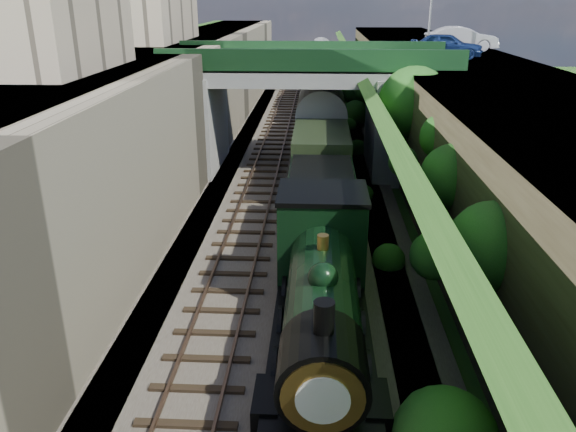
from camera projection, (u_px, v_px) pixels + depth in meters
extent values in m
cube|color=#473F38|center=(298.00, 190.00, 30.02)|extent=(10.00, 90.00, 0.20)
cube|color=#756B56|center=(192.00, 126.00, 29.05)|extent=(1.00, 90.00, 7.00)
cube|color=#262628|center=(126.00, 125.00, 29.23)|extent=(6.00, 90.00, 7.00)
cube|color=#262628|center=(485.00, 136.00, 28.44)|extent=(8.00, 90.00, 6.25)
cube|color=#1E4714|center=(395.00, 143.00, 28.82)|extent=(4.02, 90.00, 6.36)
sphere|color=#194C14|center=(493.00, 247.00, 14.32)|extent=(2.38, 2.38, 2.38)
sphere|color=#194C14|center=(434.00, 256.00, 17.19)|extent=(1.51, 1.51, 1.51)
sphere|color=#194C14|center=(454.00, 177.00, 19.10)|extent=(2.33, 2.33, 2.33)
sphere|color=#194C14|center=(443.00, 137.00, 22.30)|extent=(1.89, 1.89, 1.89)
sphere|color=#194C14|center=(403.00, 162.00, 25.39)|extent=(1.38, 1.38, 1.38)
sphere|color=#194C14|center=(405.00, 127.00, 28.42)|extent=(1.48, 1.48, 1.48)
sphere|color=#194C14|center=(403.00, 102.00, 31.63)|extent=(1.85, 1.85, 1.85)
sphere|color=#194C14|center=(386.00, 115.00, 33.86)|extent=(2.05, 2.05, 2.05)
sphere|color=#194C14|center=(386.00, 99.00, 36.23)|extent=(1.69, 1.69, 1.69)
sphere|color=#194C14|center=(392.00, 72.00, 39.60)|extent=(1.65, 1.65, 1.65)
sphere|color=#194C14|center=(355.00, 114.00, 44.16)|extent=(2.06, 2.06, 2.06)
sphere|color=#194C14|center=(367.00, 90.00, 44.95)|extent=(2.13, 2.13, 2.13)
sphere|color=#194C14|center=(356.00, 93.00, 49.24)|extent=(2.29, 2.29, 2.29)
sphere|color=#194C14|center=(365.00, 74.00, 50.84)|extent=(1.97, 1.97, 1.97)
cube|color=black|center=(261.00, 187.00, 30.07)|extent=(2.50, 90.00, 0.07)
cube|color=brown|center=(247.00, 185.00, 30.07)|extent=(0.08, 90.00, 0.14)
cube|color=brown|center=(274.00, 185.00, 30.00)|extent=(0.08, 90.00, 0.14)
cube|color=black|center=(320.00, 188.00, 29.91)|extent=(2.50, 90.00, 0.07)
cube|color=brown|center=(307.00, 186.00, 29.91)|extent=(0.08, 90.00, 0.14)
cube|color=brown|center=(334.00, 186.00, 29.84)|extent=(0.08, 90.00, 0.14)
cube|color=gray|center=(310.00, 73.00, 31.67)|extent=(16.00, 6.00, 0.90)
cube|color=#14371A|center=(309.00, 61.00, 28.68)|extent=(16.00, 0.30, 1.20)
cube|color=#14371A|center=(311.00, 51.00, 33.98)|extent=(16.00, 0.30, 1.20)
cube|color=gray|center=(207.00, 122.00, 33.01)|extent=(1.40, 6.40, 5.70)
cube|color=gray|center=(390.00, 124.00, 32.48)|extent=(2.40, 6.40, 5.70)
cube|color=gray|center=(48.00, 17.00, 21.67)|extent=(4.00, 8.00, 4.00)
cylinder|color=black|center=(410.00, 153.00, 28.99)|extent=(0.30, 0.30, 4.40)
sphere|color=#194C14|center=(414.00, 102.00, 28.05)|extent=(3.60, 3.60, 3.60)
sphere|color=#194C14|center=(420.00, 111.00, 28.98)|extent=(2.40, 2.40, 2.40)
cylinder|color=gray|center=(431.00, 5.00, 35.55)|extent=(0.14, 0.14, 6.00)
imported|color=navy|center=(446.00, 45.00, 34.06)|extent=(4.60, 2.72, 1.47)
imported|color=#A4A3A7|center=(461.00, 39.00, 38.67)|extent=(4.87, 1.73, 1.60)
cube|color=black|center=(321.00, 356.00, 15.42)|extent=(2.40, 8.40, 0.60)
cube|color=black|center=(321.00, 320.00, 16.15)|extent=(2.70, 10.00, 0.35)
cylinder|color=black|center=(322.00, 293.00, 14.94)|extent=(1.90, 5.60, 1.90)
cylinder|color=black|center=(323.00, 370.00, 11.87)|extent=(1.96, 1.80, 1.96)
cylinder|color=white|center=(323.00, 401.00, 10.96)|extent=(1.10, 0.05, 1.10)
cylinder|color=black|center=(324.00, 321.00, 11.43)|extent=(0.44, 0.44, 0.90)
sphere|color=black|center=(323.00, 277.00, 13.64)|extent=(0.76, 0.76, 0.76)
cylinder|color=#A57F33|center=(323.00, 243.00, 15.28)|extent=(0.32, 0.32, 0.50)
cube|color=black|center=(322.00, 235.00, 18.23)|extent=(2.75, 2.40, 2.80)
cube|color=black|center=(323.00, 193.00, 17.70)|extent=(2.85, 2.50, 0.15)
cube|color=black|center=(267.00, 409.00, 12.94)|extent=(0.60, 1.40, 0.90)
cube|color=black|center=(376.00, 413.00, 12.82)|extent=(0.60, 1.40, 0.90)
cube|color=black|center=(320.00, 239.00, 23.07)|extent=(2.30, 6.00, 0.50)
cube|color=black|center=(320.00, 233.00, 22.98)|extent=(2.60, 6.00, 0.50)
cube|color=black|center=(321.00, 205.00, 22.54)|extent=(2.70, 6.00, 2.40)
cube|color=black|center=(322.00, 176.00, 22.09)|extent=(2.50, 5.60, 0.20)
cube|color=black|center=(320.00, 158.00, 34.81)|extent=(2.30, 17.00, 0.40)
cube|color=black|center=(320.00, 154.00, 34.72)|extent=(2.50, 17.00, 0.50)
cube|color=black|center=(321.00, 130.00, 34.17)|extent=(2.80, 18.00, 2.70)
cube|color=slate|center=(321.00, 106.00, 33.62)|extent=(2.90, 18.00, 0.50)
cube|color=black|center=(320.00, 104.00, 52.29)|extent=(2.30, 17.00, 0.40)
cube|color=black|center=(320.00, 102.00, 52.20)|extent=(2.50, 17.00, 0.50)
cube|color=black|center=(321.00, 85.00, 51.65)|extent=(2.80, 18.00, 2.70)
cube|color=slate|center=(321.00, 68.00, 51.11)|extent=(2.90, 18.00, 0.50)
cube|color=black|center=(320.00, 77.00, 69.78)|extent=(2.30, 17.00, 0.40)
cube|color=black|center=(320.00, 75.00, 69.69)|extent=(2.50, 17.00, 0.50)
cube|color=black|center=(320.00, 63.00, 69.14)|extent=(2.80, 18.00, 2.70)
cube|color=slate|center=(321.00, 50.00, 68.59)|extent=(2.90, 18.00, 0.50)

